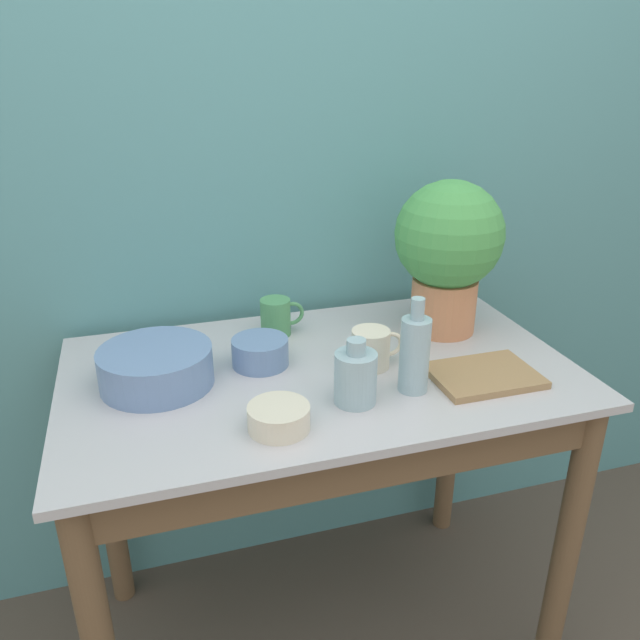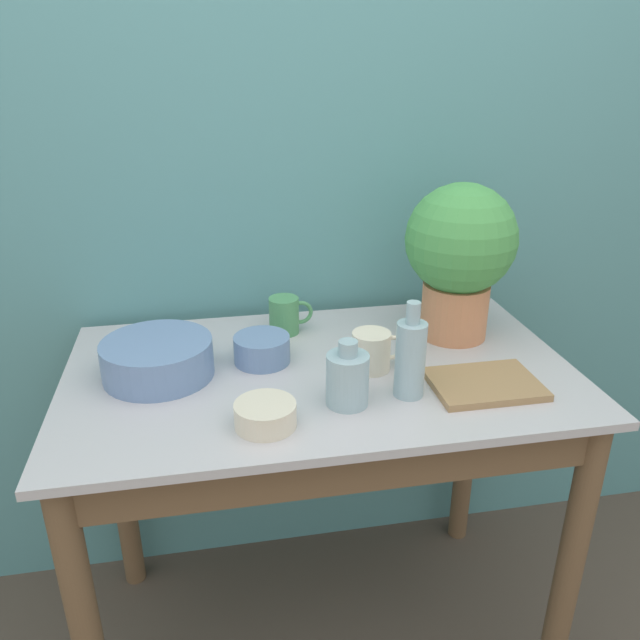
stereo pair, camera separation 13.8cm
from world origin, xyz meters
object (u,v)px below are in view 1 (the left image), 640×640
(bottle_short, at_px, (356,376))
(bowl_small_cream, at_px, (279,417))
(bottle_tall, at_px, (415,353))
(mug_cream, at_px, (372,348))
(potted_plant, at_px, (448,247))
(bowl_small_blue, at_px, (260,352))
(tray_board, at_px, (484,375))
(mug_green, at_px, (277,317))
(bowl_wash_large, at_px, (156,367))

(bottle_short, distance_m, bowl_small_cream, 0.18)
(bottle_tall, bearing_deg, mug_cream, 109.97)
(potted_plant, xyz_separation_m, bottle_short, (-0.34, -0.28, -0.16))
(bottle_short, relative_size, bowl_small_blue, 1.09)
(bowl_small_cream, relative_size, tray_board, 0.53)
(tray_board, bearing_deg, mug_green, 136.55)
(bottle_short, bearing_deg, tray_board, 1.99)
(bottle_tall, height_order, tray_board, bottle_tall)
(bottle_short, xyz_separation_m, tray_board, (0.31, 0.01, -0.05))
(bottle_short, height_order, bowl_small_blue, bottle_short)
(mug_green, height_order, bowl_small_blue, mug_green)
(mug_green, bearing_deg, tray_board, -43.45)
(bowl_wash_large, distance_m, mug_cream, 0.48)
(mug_cream, bearing_deg, bottle_short, -122.75)
(bowl_wash_large, xyz_separation_m, mug_cream, (0.48, -0.06, 0.00))
(bowl_wash_large, relative_size, tray_board, 1.06)
(potted_plant, bearing_deg, bowl_small_cream, -147.25)
(mug_green, height_order, bowl_small_cream, mug_green)
(potted_plant, relative_size, bowl_small_cream, 3.21)
(mug_green, bearing_deg, bowl_wash_large, -149.77)
(bowl_small_blue, bearing_deg, bottle_short, -55.30)
(bowl_small_blue, height_order, tray_board, bowl_small_blue)
(bowl_small_cream, distance_m, tray_board, 0.49)
(potted_plant, relative_size, bottle_short, 2.74)
(mug_green, height_order, mug_cream, mug_green)
(bottle_short, height_order, mug_green, bottle_short)
(bowl_wash_large, distance_m, mug_green, 0.36)
(bottle_tall, height_order, mug_green, bottle_tall)
(bowl_wash_large, xyz_separation_m, bowl_small_blue, (0.23, 0.03, -0.01))
(potted_plant, bearing_deg, bowl_small_blue, -173.27)
(potted_plant, bearing_deg, bottle_short, -140.63)
(bottle_short, bearing_deg, bowl_small_blue, 124.70)
(potted_plant, xyz_separation_m, mug_cream, (-0.25, -0.14, -0.18))
(bowl_small_blue, bearing_deg, tray_board, -24.56)
(bottle_short, height_order, bowl_small_cream, bottle_short)
(bowl_small_cream, bearing_deg, bowl_small_blue, 85.60)
(potted_plant, bearing_deg, bottle_tall, -127.46)
(bottle_short, xyz_separation_m, mug_green, (-0.08, 0.37, -0.01))
(mug_green, bearing_deg, bottle_short, -78.32)
(bowl_wash_large, bearing_deg, bottle_tall, -19.29)
(bowl_small_blue, bearing_deg, mug_cream, -18.72)
(mug_green, height_order, tray_board, mug_green)
(potted_plant, bearing_deg, bowl_wash_large, -173.39)
(bottle_tall, height_order, bowl_small_blue, bottle_tall)
(bowl_wash_large, height_order, tray_board, bowl_wash_large)
(mug_cream, height_order, bowl_small_cream, mug_cream)
(bottle_tall, distance_m, bowl_small_cream, 0.32)
(bottle_tall, bearing_deg, tray_board, -0.41)
(mug_cream, bearing_deg, bowl_wash_large, 173.30)
(bowl_small_cream, bearing_deg, bottle_tall, 11.60)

